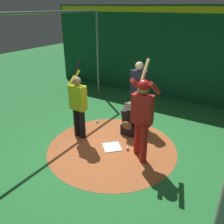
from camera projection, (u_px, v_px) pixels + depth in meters
name	position (u px, v px, depth m)	size (l,w,h in m)	color
ground_plane	(112.00, 147.00, 5.71)	(26.12, 26.12, 0.00)	#287A38
dirt_circle	(112.00, 147.00, 5.71)	(3.12, 3.12, 0.01)	#B76033
home_plate	(112.00, 147.00, 5.71)	(0.42, 0.42, 0.01)	white
batter	(142.00, 112.00, 4.90)	(0.68, 0.49, 2.16)	maroon
catcher	(130.00, 122.00, 6.17)	(0.58, 0.40, 0.94)	black
umpire	(138.00, 90.00, 6.46)	(0.23, 0.49, 1.81)	#4C4C51
visitor	(78.00, 103.00, 5.82)	(0.54, 0.50, 2.00)	black
back_wall	(173.00, 54.00, 8.17)	(0.22, 10.12, 3.19)	#145133
cage_frame	(112.00, 59.00, 4.81)	(6.34, 5.25, 3.03)	gray
baseball_0	(128.00, 148.00, 5.59)	(0.07, 0.07, 0.07)	white
baseball_1	(97.00, 121.00, 6.89)	(0.07, 0.07, 0.07)	white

